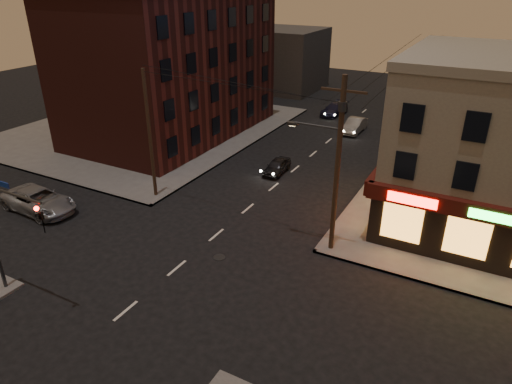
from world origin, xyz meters
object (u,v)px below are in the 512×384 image
Objects in this scene: sedan_near at (277,166)px; sedan_far at (334,109)px; fire_hydrant at (373,208)px; suv_cross at (39,201)px; sedan_mid at (355,125)px.

sedan_near is 18.31m from sedan_far.
sedan_near is 9.38m from fire_hydrant.
suv_cross is 1.31× the size of sedan_mid.
sedan_near is 0.80× the size of sedan_mid.
suv_cross is 30.06m from sedan_mid.
fire_hydrant is (8.77, -3.33, -0.06)m from sedan_near.
sedan_mid is 6.29× the size of fire_hydrant.
sedan_mid is at bearing -24.20° from suv_cross.
sedan_mid is 0.95× the size of sedan_far.
sedan_near is 0.76× the size of sedan_far.
suv_cross is at bearing -100.36° from sedan_far.
sedan_mid is at bearing 77.59° from sedan_near.
sedan_near is at bearing -37.17° from suv_cross.
sedan_far is at bearing -14.24° from suv_cross.
sedan_mid is 6.33m from sedan_far.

